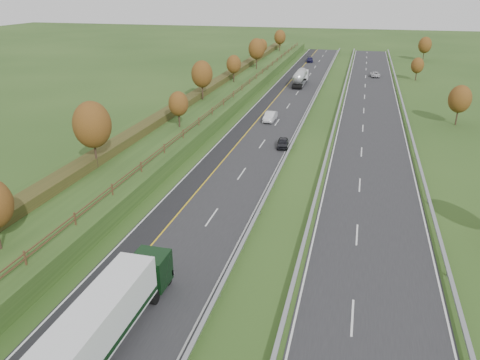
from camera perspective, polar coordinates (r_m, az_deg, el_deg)
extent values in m
plane|color=#264318|center=(74.54, 9.11, 5.78)|extent=(400.00, 400.00, 0.00)
cube|color=#242427|center=(80.35, 3.78, 7.25)|extent=(10.50, 200.00, 0.04)
cube|color=#242427|center=(79.10, 15.66, 6.22)|extent=(10.50, 200.00, 0.04)
cube|color=black|center=(81.10, 1.15, 7.45)|extent=(3.00, 200.00, 0.04)
cube|color=silver|center=(81.39, 0.26, 7.52)|extent=(0.15, 200.00, 0.01)
cube|color=gold|center=(80.77, 2.20, 7.39)|extent=(0.15, 200.00, 0.01)
cube|color=silver|center=(79.60, 7.37, 6.99)|extent=(0.15, 200.00, 0.01)
cube|color=silver|center=(79.12, 12.00, 6.59)|extent=(0.15, 200.00, 0.01)
cube|color=silver|center=(79.40, 19.31, 5.86)|extent=(0.15, 200.00, 0.01)
cube|color=silver|center=(36.79, -9.31, -12.75)|extent=(0.15, 4.00, 0.01)
cube|color=silver|center=(34.42, 13.54, -15.95)|extent=(0.15, 4.00, 0.01)
cube|color=silver|center=(46.38, -3.47, -4.54)|extent=(0.15, 4.00, 0.01)
cube|color=silver|center=(44.52, 14.07, -6.46)|extent=(0.15, 4.00, 0.01)
cube|color=silver|center=(56.88, 0.20, 0.79)|extent=(0.15, 4.00, 0.01)
cube|color=silver|center=(55.38, 14.38, -0.58)|extent=(0.15, 4.00, 0.01)
cube|color=silver|center=(67.89, 2.72, 4.42)|extent=(0.15, 4.00, 0.01)
cube|color=silver|center=(66.63, 14.59, 3.35)|extent=(0.15, 4.00, 0.01)
cube|color=silver|center=(79.18, 4.53, 7.02)|extent=(0.15, 4.00, 0.01)
cube|color=silver|center=(78.11, 14.74, 6.13)|extent=(0.15, 4.00, 0.01)
cube|color=silver|center=(90.66, 5.91, 8.97)|extent=(0.15, 4.00, 0.01)
cube|color=silver|center=(89.72, 14.86, 8.20)|extent=(0.15, 4.00, 0.01)
cube|color=silver|center=(102.25, 6.98, 10.47)|extent=(0.15, 4.00, 0.01)
cube|color=silver|center=(101.42, 14.94, 9.79)|extent=(0.15, 4.00, 0.01)
cube|color=silver|center=(113.93, 7.84, 11.66)|extent=(0.15, 4.00, 0.01)
cube|color=silver|center=(113.19, 15.01, 11.05)|extent=(0.15, 4.00, 0.01)
cube|color=silver|center=(125.67, 8.55, 12.63)|extent=(0.15, 4.00, 0.01)
cube|color=silver|center=(125.00, 15.07, 12.07)|extent=(0.15, 4.00, 0.01)
cube|color=silver|center=(137.46, 9.14, 13.43)|extent=(0.15, 4.00, 0.01)
cube|color=silver|center=(136.84, 15.12, 12.92)|extent=(0.15, 4.00, 0.01)
cube|color=silver|center=(149.28, 9.64, 14.11)|extent=(0.15, 4.00, 0.01)
cube|color=silver|center=(148.71, 15.16, 13.63)|extent=(0.15, 4.00, 0.01)
cube|color=silver|center=(161.12, 10.06, 14.68)|extent=(0.15, 4.00, 0.01)
cube|color=silver|center=(160.60, 15.19, 14.24)|extent=(0.15, 4.00, 0.01)
cube|color=silver|center=(172.99, 10.44, 15.18)|extent=(0.15, 4.00, 0.01)
cube|color=silver|center=(172.50, 15.22, 14.76)|extent=(0.15, 4.00, 0.01)
cube|color=#264318|center=(83.40, -5.10, 8.48)|extent=(12.00, 200.00, 2.00)
cube|color=#323616|center=(83.72, -6.45, 9.57)|extent=(2.20, 180.00, 1.10)
cube|color=#422B19|center=(81.68, -2.12, 9.37)|extent=(0.08, 184.00, 0.10)
cube|color=#422B19|center=(81.59, -2.12, 9.64)|extent=(0.08, 184.00, 0.10)
cube|color=#422B19|center=(38.37, -24.73, -8.63)|extent=(0.12, 0.12, 1.20)
cube|color=#422B19|center=(42.84, -19.48, -4.48)|extent=(0.12, 0.12, 1.20)
cube|color=#422B19|center=(47.79, -15.31, -1.12)|extent=(0.12, 0.12, 1.20)
cube|color=#422B19|center=(53.07, -11.96, 1.60)|extent=(0.12, 0.12, 1.20)
cube|color=#422B19|center=(58.59, -9.22, 3.81)|extent=(0.12, 0.12, 1.20)
cube|color=#422B19|center=(64.30, -6.94, 5.62)|extent=(0.12, 0.12, 1.20)
cube|color=#422B19|center=(70.14, -5.03, 7.13)|extent=(0.12, 0.12, 1.20)
cube|color=#422B19|center=(76.10, -3.41, 8.40)|extent=(0.12, 0.12, 1.20)
cube|color=#422B19|center=(82.13, -2.02, 9.48)|extent=(0.12, 0.12, 1.20)
cube|color=#422B19|center=(88.23, -0.81, 10.41)|extent=(0.12, 0.12, 1.20)
cube|color=#422B19|center=(94.39, 0.25, 11.21)|extent=(0.12, 0.12, 1.20)
cube|color=#422B19|center=(100.59, 1.18, 11.91)|extent=(0.12, 0.12, 1.20)
cube|color=#422B19|center=(106.82, 2.01, 12.53)|extent=(0.12, 0.12, 1.20)
cube|color=#422B19|center=(113.08, 2.75, 13.08)|extent=(0.12, 0.12, 1.20)
cube|color=#422B19|center=(119.37, 3.41, 13.56)|extent=(0.12, 0.12, 1.20)
cube|color=#422B19|center=(125.68, 4.01, 14.00)|extent=(0.12, 0.12, 1.20)
cube|color=#422B19|center=(132.01, 4.56, 14.39)|extent=(0.12, 0.12, 1.20)
cube|color=#422B19|center=(138.36, 5.06, 14.75)|extent=(0.12, 0.12, 1.20)
cube|color=#422B19|center=(144.72, 5.51, 15.07)|extent=(0.12, 0.12, 1.20)
cube|color=#422B19|center=(151.09, 5.93, 15.37)|extent=(0.12, 0.12, 1.20)
cube|color=#422B19|center=(157.47, 6.31, 15.64)|extent=(0.12, 0.12, 1.20)
cube|color=#422B19|center=(163.86, 6.67, 15.89)|extent=(0.12, 0.12, 1.20)
cube|color=#422B19|center=(170.26, 7.00, 16.12)|extent=(0.12, 0.12, 1.20)
cube|color=#95989D|center=(79.38, 7.86, 7.35)|extent=(0.32, 200.00, 0.18)
cube|color=#95989D|center=(35.33, -2.50, -13.64)|extent=(0.10, 0.14, 0.56)
cube|color=#95989D|center=(40.96, 0.36, -8.05)|extent=(0.10, 0.14, 0.56)
cube|color=#95989D|center=(46.96, 2.46, -3.83)|extent=(0.10, 0.14, 0.56)
cube|color=#95989D|center=(53.21, 4.05, -0.59)|extent=(0.10, 0.14, 0.56)
cube|color=#95989D|center=(59.63, 5.31, 1.97)|extent=(0.10, 0.14, 0.56)
cube|color=#95989D|center=(66.16, 6.32, 4.03)|extent=(0.10, 0.14, 0.56)
cube|color=#95989D|center=(72.78, 7.15, 5.71)|extent=(0.10, 0.14, 0.56)
cube|color=#95989D|center=(79.47, 7.85, 7.11)|extent=(0.10, 0.14, 0.56)
cube|color=#95989D|center=(86.20, 8.44, 8.29)|extent=(0.10, 0.14, 0.56)
cube|color=#95989D|center=(92.98, 8.95, 9.30)|extent=(0.10, 0.14, 0.56)
cube|color=#95989D|center=(99.78, 9.39, 10.18)|extent=(0.10, 0.14, 0.56)
cube|color=#95989D|center=(106.62, 9.78, 10.94)|extent=(0.10, 0.14, 0.56)
cube|color=#95989D|center=(113.47, 10.12, 11.60)|extent=(0.10, 0.14, 0.56)
cube|color=#95989D|center=(120.34, 10.42, 12.19)|extent=(0.10, 0.14, 0.56)
cube|color=#95989D|center=(127.22, 10.70, 12.72)|extent=(0.10, 0.14, 0.56)
cube|color=#95989D|center=(134.11, 10.94, 13.19)|extent=(0.10, 0.14, 0.56)
cube|color=#95989D|center=(141.02, 11.17, 13.62)|extent=(0.10, 0.14, 0.56)
cube|color=#95989D|center=(147.93, 11.37, 14.00)|extent=(0.10, 0.14, 0.56)
cube|color=#95989D|center=(154.85, 11.55, 14.36)|extent=(0.10, 0.14, 0.56)
cube|color=#95989D|center=(161.78, 11.72, 14.68)|extent=(0.10, 0.14, 0.56)
cube|color=#95989D|center=(168.72, 11.88, 14.97)|extent=(0.10, 0.14, 0.56)
cube|color=#95989D|center=(175.66, 12.02, 15.24)|extent=(0.10, 0.14, 0.56)
cube|color=#95989D|center=(78.99, 11.56, 7.03)|extent=(0.32, 200.00, 0.18)
cube|color=#95989D|center=(34.44, 5.93, -14.84)|extent=(0.10, 0.14, 0.56)
cube|color=#95989D|center=(40.20, 7.51, -8.91)|extent=(0.10, 0.14, 0.56)
cube|color=#95989D|center=(46.31, 8.65, -4.49)|extent=(0.10, 0.14, 0.56)
cube|color=#95989D|center=(52.63, 9.51, -1.12)|extent=(0.10, 0.14, 0.56)
cube|color=#95989D|center=(59.11, 10.19, 1.52)|extent=(0.10, 0.14, 0.56)
cube|color=#95989D|center=(65.70, 10.73, 3.63)|extent=(0.10, 0.14, 0.56)
cube|color=#95989D|center=(72.36, 11.17, 5.36)|extent=(0.10, 0.14, 0.56)
cube|color=#95989D|center=(79.08, 11.54, 6.79)|extent=(0.10, 0.14, 0.56)
cube|color=#95989D|center=(85.85, 11.85, 8.00)|extent=(0.10, 0.14, 0.56)
cube|color=#95989D|center=(92.65, 12.12, 9.03)|extent=(0.10, 0.14, 0.56)
cube|color=#95989D|center=(99.48, 12.35, 9.92)|extent=(0.10, 0.14, 0.56)
cube|color=#95989D|center=(106.33, 12.56, 10.70)|extent=(0.10, 0.14, 0.56)
cube|color=#95989D|center=(113.20, 12.74, 11.38)|extent=(0.10, 0.14, 0.56)
cube|color=#95989D|center=(120.08, 12.90, 11.98)|extent=(0.10, 0.14, 0.56)
cube|color=#95989D|center=(126.98, 13.04, 12.52)|extent=(0.10, 0.14, 0.56)
cube|color=#95989D|center=(133.88, 13.17, 13.00)|extent=(0.10, 0.14, 0.56)
cube|color=#95989D|center=(140.80, 13.29, 13.44)|extent=(0.10, 0.14, 0.56)
cube|color=#95989D|center=(147.72, 13.39, 13.83)|extent=(0.10, 0.14, 0.56)
cube|color=#95989D|center=(154.66, 13.49, 14.19)|extent=(0.10, 0.14, 0.56)
cube|color=#95989D|center=(161.59, 13.58, 14.52)|extent=(0.10, 0.14, 0.56)
cube|color=#95989D|center=(168.54, 13.66, 14.82)|extent=(0.10, 0.14, 0.56)
cube|color=#95989D|center=(175.48, 13.74, 15.09)|extent=(0.10, 0.14, 0.56)
cube|color=#95989D|center=(79.32, 19.90, 6.20)|extent=(0.32, 200.00, 0.18)
cube|color=#95989D|center=(40.85, 23.97, -10.33)|extent=(0.10, 0.14, 0.56)
cube|color=#95989D|center=(53.12, 21.94, -2.30)|extent=(0.10, 0.14, 0.56)
cube|color=#95989D|center=(66.09, 20.70, 2.65)|extent=(0.10, 0.14, 0.56)
cube|color=#95989D|center=(79.41, 19.87, 5.96)|extent=(0.10, 0.14, 0.56)
cube|color=#95989D|center=(92.93, 19.27, 8.32)|extent=(0.10, 0.14, 0.56)
cube|color=#95989D|center=(106.57, 18.82, 10.07)|extent=(0.10, 0.14, 0.56)
cube|color=#95989D|center=(120.30, 18.47, 11.42)|extent=(0.10, 0.14, 0.56)
cube|color=#95989D|center=(134.08, 18.19, 12.50)|extent=(0.10, 0.14, 0.56)
cube|color=#95989D|center=(147.90, 17.96, 13.37)|extent=(0.10, 0.14, 0.56)
cube|color=#95989D|center=(161.75, 17.77, 14.10)|extent=(0.10, 0.14, 0.56)
cube|color=#95989D|center=(175.63, 17.60, 14.71)|extent=(0.10, 0.14, 0.56)
cylinder|color=#2D2116|center=(55.33, -17.17, 3.01)|extent=(0.24, 0.24, 3.15)
ellipsoid|color=#543112|center=(54.33, -17.59, 6.45)|extent=(4.20, 4.20, 5.25)
cylinder|color=#2D2116|center=(69.53, -7.42, 7.30)|extent=(0.24, 0.24, 2.16)
ellipsoid|color=#543112|center=(68.95, -7.52, 9.21)|extent=(2.88, 2.88, 3.60)
cylinder|color=#2D2116|center=(86.70, -4.59, 10.69)|extent=(0.24, 0.24, 2.88)
ellipsoid|color=#543112|center=(86.11, -4.66, 12.75)|extent=(3.84, 3.84, 4.80)
cylinder|color=#2D2116|center=(103.36, -0.76, 12.52)|extent=(0.24, 0.24, 2.34)
ellipsoid|color=#543112|center=(102.95, -0.77, 13.93)|extent=(3.12, 3.12, 3.90)
cylinder|color=#2D2116|center=(120.32, 2.03, 14.11)|extent=(0.24, 0.24, 3.06)
ellipsoid|color=#543112|center=(119.88, 2.05, 15.70)|extent=(4.08, 4.08, 5.10)
cylinder|color=#2D2116|center=(138.33, 2.67, 15.03)|extent=(0.24, 0.24, 2.25)
ellipsoid|color=#543112|center=(138.03, 2.69, 16.05)|extent=(3.00, 3.00, 3.75)
cylinder|color=#2D2116|center=(155.48, 4.86, 15.89)|extent=(0.24, 0.24, 2.70)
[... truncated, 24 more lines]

